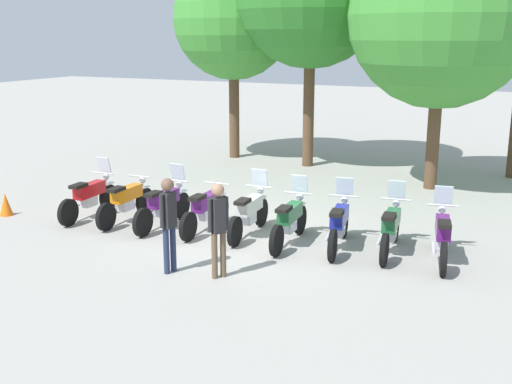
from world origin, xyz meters
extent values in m
plane|color=#9E9B93|center=(0.00, 0.00, 0.00)|extent=(80.00, 80.00, 0.00)
cylinder|color=black|center=(-4.13, 0.52, 0.32)|extent=(0.13, 0.64, 0.64)
cylinder|color=black|center=(-4.06, -1.03, 0.32)|extent=(0.13, 0.64, 0.64)
cube|color=silver|center=(-4.13, 0.52, 0.66)|extent=(0.14, 0.37, 0.04)
cube|color=red|center=(-4.09, -0.20, 0.67)|extent=(0.30, 0.96, 0.30)
cube|color=silver|center=(-4.09, -0.25, 0.40)|extent=(0.24, 0.41, 0.24)
cube|color=black|center=(-4.08, -0.60, 0.86)|extent=(0.26, 0.45, 0.08)
cylinder|color=silver|center=(-4.12, 0.43, 0.64)|extent=(0.06, 0.23, 0.64)
cylinder|color=silver|center=(-4.12, 0.34, 0.97)|extent=(0.62, 0.06, 0.04)
sphere|color=silver|center=(-4.12, 0.47, 0.85)|extent=(0.17, 0.17, 0.16)
cylinder|color=silver|center=(-4.24, -0.56, 0.34)|extent=(0.10, 0.70, 0.07)
cube|color=silver|center=(-4.12, 0.40, 1.17)|extent=(0.37, 0.15, 0.39)
cylinder|color=black|center=(-3.09, 0.61, 0.32)|extent=(0.12, 0.64, 0.64)
cylinder|color=black|center=(-3.05, -0.94, 0.32)|extent=(0.12, 0.64, 0.64)
cube|color=silver|center=(-3.09, 0.61, 0.66)|extent=(0.13, 0.36, 0.04)
cube|color=orange|center=(-3.07, -0.11, 0.67)|extent=(0.29, 0.96, 0.30)
cube|color=silver|center=(-3.07, -0.16, 0.40)|extent=(0.23, 0.41, 0.24)
cube|color=black|center=(-3.06, -0.51, 0.86)|extent=(0.25, 0.45, 0.08)
cylinder|color=silver|center=(-3.09, 0.52, 0.64)|extent=(0.06, 0.23, 0.64)
cylinder|color=silver|center=(-3.09, 0.43, 0.97)|extent=(0.62, 0.05, 0.04)
sphere|color=silver|center=(-3.09, 0.56, 0.85)|extent=(0.16, 0.16, 0.16)
cylinder|color=silver|center=(-3.22, -0.47, 0.34)|extent=(0.09, 0.70, 0.07)
cylinder|color=black|center=(-2.04, 0.62, 0.32)|extent=(0.10, 0.64, 0.64)
cylinder|color=black|center=(-2.05, -0.93, 0.32)|extent=(0.10, 0.64, 0.64)
cube|color=silver|center=(-2.04, 0.62, 0.66)|extent=(0.12, 0.36, 0.04)
cube|color=#59196B|center=(-2.05, -0.10, 0.67)|extent=(0.27, 0.95, 0.30)
cube|color=silver|center=(-2.05, -0.15, 0.40)|extent=(0.22, 0.40, 0.24)
cube|color=black|center=(-2.05, -0.50, 0.86)|extent=(0.24, 0.44, 0.08)
cylinder|color=silver|center=(-2.04, 0.53, 0.64)|extent=(0.05, 0.23, 0.64)
cylinder|color=silver|center=(-2.04, 0.44, 0.97)|extent=(0.62, 0.04, 0.04)
sphere|color=silver|center=(-2.04, 0.57, 0.85)|extent=(0.16, 0.16, 0.16)
cylinder|color=silver|center=(-2.21, -0.45, 0.34)|extent=(0.07, 0.70, 0.07)
cube|color=silver|center=(-2.04, 0.50, 1.17)|extent=(0.36, 0.13, 0.39)
cylinder|color=black|center=(-1.05, 0.78, 0.32)|extent=(0.12, 0.64, 0.64)
cylinder|color=black|center=(-1.00, -0.76, 0.32)|extent=(0.12, 0.64, 0.64)
cube|color=silver|center=(-1.05, 0.78, 0.66)|extent=(0.13, 0.36, 0.04)
cube|color=#59196B|center=(-1.02, 0.06, 0.67)|extent=(0.29, 0.96, 0.30)
cube|color=silver|center=(-1.02, 0.01, 0.40)|extent=(0.23, 0.41, 0.24)
cube|color=black|center=(-1.01, -0.34, 0.86)|extent=(0.25, 0.45, 0.08)
cylinder|color=silver|center=(-1.05, 0.69, 0.64)|extent=(0.06, 0.23, 0.64)
cylinder|color=silver|center=(-1.04, 0.60, 0.97)|extent=(0.62, 0.06, 0.04)
sphere|color=silver|center=(-1.05, 0.73, 0.85)|extent=(0.17, 0.17, 0.16)
cylinder|color=silver|center=(-1.17, -0.30, 0.34)|extent=(0.09, 0.70, 0.07)
cylinder|color=black|center=(-0.06, 0.91, 0.32)|extent=(0.15, 0.65, 0.64)
cylinder|color=black|center=(0.06, -0.64, 0.32)|extent=(0.15, 0.65, 0.64)
cube|color=silver|center=(-0.06, 0.91, 0.66)|extent=(0.15, 0.37, 0.04)
cube|color=silver|center=(0.00, 0.18, 0.67)|extent=(0.33, 0.97, 0.30)
cube|color=silver|center=(0.00, 0.13, 0.40)|extent=(0.25, 0.42, 0.24)
cube|color=black|center=(0.03, -0.21, 0.86)|extent=(0.27, 0.46, 0.08)
cylinder|color=silver|center=(-0.05, 0.82, 0.64)|extent=(0.07, 0.23, 0.64)
cylinder|color=silver|center=(-0.04, 0.73, 0.97)|extent=(0.62, 0.08, 0.04)
sphere|color=silver|center=(-0.05, 0.86, 0.85)|extent=(0.17, 0.17, 0.16)
cylinder|color=silver|center=(-0.14, -0.18, 0.34)|extent=(0.12, 0.70, 0.07)
cube|color=silver|center=(-0.05, 0.79, 1.17)|extent=(0.37, 0.16, 0.39)
cylinder|color=black|center=(0.97, 0.74, 0.32)|extent=(0.14, 0.65, 0.64)
cylinder|color=black|center=(1.07, -0.81, 0.32)|extent=(0.14, 0.65, 0.64)
cube|color=silver|center=(0.97, 0.74, 0.66)|extent=(0.14, 0.37, 0.04)
cube|color=#1E6033|center=(1.02, 0.01, 0.67)|extent=(0.32, 0.97, 0.30)
cube|color=silver|center=(1.02, -0.04, 0.40)|extent=(0.25, 0.41, 0.24)
cube|color=black|center=(1.05, -0.39, 0.86)|extent=(0.27, 0.46, 0.08)
cylinder|color=silver|center=(0.98, 0.65, 0.64)|extent=(0.07, 0.23, 0.64)
cylinder|color=silver|center=(0.98, 0.56, 0.97)|extent=(0.62, 0.08, 0.04)
sphere|color=silver|center=(0.97, 0.69, 0.85)|extent=(0.17, 0.17, 0.16)
cylinder|color=silver|center=(0.88, -0.35, 0.34)|extent=(0.12, 0.70, 0.07)
cube|color=silver|center=(0.98, 0.62, 1.17)|extent=(0.37, 0.16, 0.39)
cylinder|color=black|center=(1.92, 0.92, 0.32)|extent=(0.20, 0.65, 0.64)
cylinder|color=black|center=(2.17, -0.61, 0.32)|extent=(0.20, 0.65, 0.64)
cube|color=silver|center=(1.92, 0.92, 0.66)|extent=(0.18, 0.37, 0.04)
cube|color=navy|center=(2.04, 0.21, 0.67)|extent=(0.41, 0.98, 0.30)
cube|color=silver|center=(2.05, 0.16, 0.40)|extent=(0.28, 0.43, 0.24)
cube|color=black|center=(2.10, -0.19, 0.86)|extent=(0.31, 0.47, 0.08)
cylinder|color=silver|center=(1.93, 0.84, 0.64)|extent=(0.09, 0.23, 0.64)
cylinder|color=silver|center=(1.95, 0.75, 0.97)|extent=(0.62, 0.14, 0.04)
sphere|color=silver|center=(1.93, 0.87, 0.85)|extent=(0.18, 0.18, 0.16)
cylinder|color=silver|center=(1.94, -0.16, 0.34)|extent=(0.18, 0.70, 0.07)
cube|color=silver|center=(1.94, 0.81, 1.17)|extent=(0.38, 0.19, 0.39)
cylinder|color=black|center=(2.99, 1.12, 0.32)|extent=(0.16, 0.65, 0.64)
cylinder|color=black|center=(3.15, -0.43, 0.32)|extent=(0.16, 0.65, 0.64)
cube|color=silver|center=(2.99, 1.12, 0.66)|extent=(0.16, 0.37, 0.04)
cube|color=#1E6033|center=(3.06, 0.39, 0.67)|extent=(0.35, 0.97, 0.30)
cube|color=silver|center=(3.07, 0.35, 0.40)|extent=(0.26, 0.42, 0.24)
cube|color=black|center=(3.10, 0.00, 0.86)|extent=(0.28, 0.46, 0.08)
cylinder|color=silver|center=(3.00, 1.03, 0.64)|extent=(0.07, 0.23, 0.64)
cylinder|color=silver|center=(3.01, 0.94, 0.97)|extent=(0.62, 0.10, 0.04)
sphere|color=silver|center=(3.00, 1.07, 0.85)|extent=(0.18, 0.18, 0.16)
cylinder|color=silver|center=(2.94, 0.03, 0.34)|extent=(0.14, 0.70, 0.07)
cube|color=silver|center=(3.00, 1.00, 1.17)|extent=(0.37, 0.17, 0.39)
cylinder|color=black|center=(3.94, 1.05, 0.32)|extent=(0.23, 0.65, 0.64)
cylinder|color=black|center=(4.25, -0.47, 0.32)|extent=(0.23, 0.65, 0.64)
cube|color=silver|center=(3.94, 1.05, 0.66)|extent=(0.19, 0.38, 0.04)
cube|color=#59196B|center=(4.08, 0.34, 0.67)|extent=(0.45, 0.98, 0.30)
cube|color=silver|center=(4.09, 0.29, 0.40)|extent=(0.30, 0.44, 0.24)
cube|color=black|center=(4.16, -0.05, 0.86)|extent=(0.32, 0.48, 0.08)
cylinder|color=silver|center=(3.95, 0.96, 0.64)|extent=(0.09, 0.23, 0.64)
cylinder|color=silver|center=(3.97, 0.88, 0.97)|extent=(0.61, 0.16, 0.04)
sphere|color=silver|center=(3.95, 1.00, 0.85)|extent=(0.19, 0.19, 0.16)
cylinder|color=silver|center=(4.00, -0.03, 0.34)|extent=(0.21, 0.70, 0.07)
cube|color=silver|center=(3.96, 0.94, 1.17)|extent=(0.38, 0.20, 0.39)
cylinder|color=brown|center=(0.64, -2.23, 0.43)|extent=(0.15, 0.15, 0.85)
cylinder|color=brown|center=(0.53, -2.36, 0.43)|extent=(0.15, 0.15, 0.85)
cube|color=#262628|center=(0.59, -2.30, 1.17)|extent=(0.29, 0.30, 0.64)
cylinder|color=#262628|center=(0.68, -2.17, 1.19)|extent=(0.11, 0.11, 0.61)
cylinder|color=#262628|center=(0.49, -2.42, 1.19)|extent=(0.11, 0.11, 0.61)
sphere|color=#A87A5B|center=(0.59, -2.30, 1.64)|extent=(0.32, 0.32, 0.23)
cylinder|color=#232D4C|center=(-0.38, -2.55, 0.44)|extent=(0.13, 0.13, 0.87)
cylinder|color=#232D4C|center=(-0.33, -2.38, 0.44)|extent=(0.13, 0.13, 0.87)
cube|color=#262628|center=(-0.35, -2.46, 1.20)|extent=(0.25, 0.26, 0.65)
cylinder|color=#262628|center=(-0.39, -2.62, 1.21)|extent=(0.10, 0.10, 0.62)
cylinder|color=#262628|center=(-0.32, -2.31, 1.21)|extent=(0.10, 0.10, 0.62)
sphere|color=brown|center=(-0.35, -2.46, 1.67)|extent=(0.29, 0.29, 0.24)
cylinder|color=brown|center=(-4.43, 8.02, 1.67)|extent=(0.36, 0.36, 3.35)
sphere|color=#3D8E33|center=(-4.43, 8.02, 4.79)|extent=(4.11, 4.11, 4.11)
cylinder|color=brown|center=(-1.52, 7.74, 1.97)|extent=(0.36, 0.36, 3.94)
cylinder|color=brown|center=(2.79, 6.27, 1.52)|extent=(0.36, 0.36, 3.03)
sphere|color=#3D8E33|center=(2.79, 6.27, 4.79)|extent=(5.03, 5.03, 5.03)
cone|color=orange|center=(-6.04, -1.00, 0.28)|extent=(0.32, 0.32, 0.55)
camera|label=1|loc=(5.78, -11.66, 4.31)|focal=44.01mm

